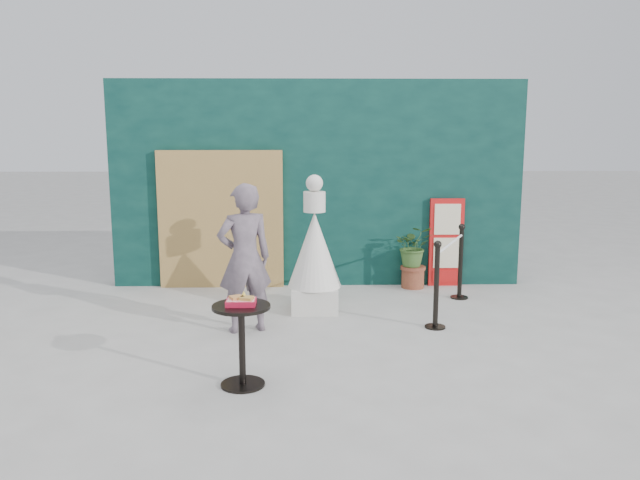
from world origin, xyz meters
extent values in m
plane|color=#ADAAA5|center=(0.00, 0.00, 0.00)|extent=(60.00, 60.00, 0.00)
cube|color=#092927|center=(0.00, 3.15, 1.50)|extent=(6.00, 0.30, 3.00)
cube|color=tan|center=(-1.40, 2.94, 1.00)|extent=(1.80, 0.08, 2.00)
imported|color=slate|center=(-0.86, 0.88, 0.85)|extent=(0.72, 0.59, 1.70)
cube|color=red|center=(1.90, 2.96, 0.65)|extent=(0.50, 0.06, 1.30)
cube|color=beige|center=(1.90, 2.92, 1.00)|extent=(0.38, 0.02, 0.45)
cube|color=beige|center=(1.90, 2.92, 0.50)|extent=(0.38, 0.02, 0.45)
cube|color=red|center=(1.90, 2.92, 0.15)|extent=(0.38, 0.02, 0.18)
cube|color=silver|center=(-0.06, 1.69, 0.16)|extent=(0.58, 0.58, 0.32)
cone|color=silver|center=(-0.06, 1.69, 0.79)|extent=(0.68, 0.68, 0.95)
cylinder|color=silver|center=(-0.06, 1.69, 1.40)|extent=(0.28, 0.28, 0.25)
sphere|color=silver|center=(-0.06, 1.69, 1.63)|extent=(0.21, 0.21, 0.21)
cylinder|color=black|center=(-0.74, -0.70, 0.01)|extent=(0.40, 0.40, 0.02)
cylinder|color=black|center=(-0.74, -0.70, 0.36)|extent=(0.06, 0.06, 0.72)
cylinder|color=black|center=(-0.74, -0.70, 0.73)|extent=(0.52, 0.52, 0.03)
cube|color=red|center=(-0.74, -0.70, 0.78)|extent=(0.26, 0.19, 0.05)
cube|color=red|center=(-0.74, -0.70, 0.80)|extent=(0.24, 0.17, 0.00)
cube|color=gold|center=(-0.78, -0.69, 0.82)|extent=(0.15, 0.14, 0.02)
cube|color=gold|center=(-0.69, -0.72, 0.82)|extent=(0.13, 0.13, 0.02)
cone|color=yellow|center=(-0.72, -0.65, 0.83)|extent=(0.06, 0.06, 0.06)
cylinder|color=brown|center=(1.40, 2.84, 0.14)|extent=(0.33, 0.33, 0.27)
cylinder|color=brown|center=(1.40, 2.84, 0.30)|extent=(0.37, 0.37, 0.05)
imported|color=#385C27|center=(1.40, 2.84, 0.62)|extent=(0.54, 0.47, 0.60)
cylinder|color=black|center=(1.34, 0.93, 0.01)|extent=(0.24, 0.24, 0.02)
cylinder|color=black|center=(1.34, 0.93, 0.48)|extent=(0.06, 0.06, 0.96)
sphere|color=black|center=(1.34, 0.93, 0.99)|extent=(0.09, 0.09, 0.09)
cylinder|color=black|center=(1.94, 2.23, 0.01)|extent=(0.24, 0.24, 0.02)
cylinder|color=black|center=(1.94, 2.23, 0.48)|extent=(0.06, 0.06, 0.96)
sphere|color=black|center=(1.94, 2.23, 0.99)|extent=(0.09, 0.09, 0.09)
cylinder|color=silver|center=(1.64, 1.58, 0.88)|extent=(0.63, 1.31, 0.03)
camera|label=1|loc=(-0.16, -6.04, 2.26)|focal=35.00mm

